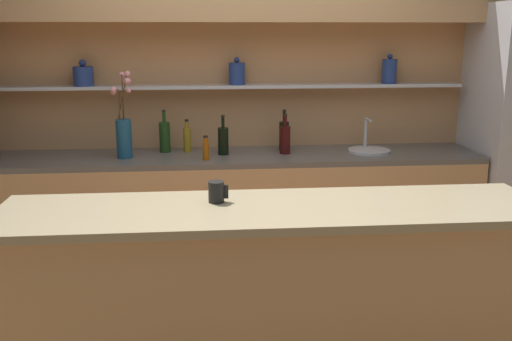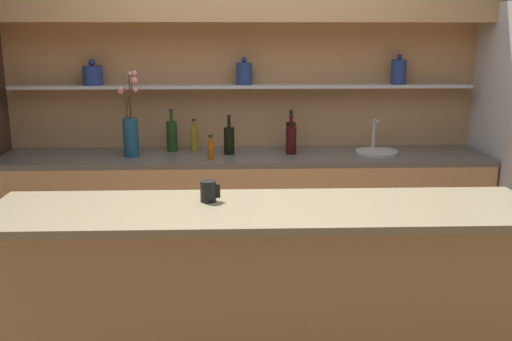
# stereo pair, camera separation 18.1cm
# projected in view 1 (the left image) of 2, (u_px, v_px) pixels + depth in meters

# --- Properties ---
(back_wall_unit) EXTENTS (5.20, 0.44, 2.60)m
(back_wall_unit) POSITION_uv_depth(u_px,v_px,m) (245.00, 67.00, 4.40)
(back_wall_unit) COLOR tan
(back_wall_unit) RESTS_ON ground_plane
(back_counter_unit) EXTENTS (3.62, 0.62, 0.92)m
(back_counter_unit) POSITION_uv_depth(u_px,v_px,m) (238.00, 213.00, 4.38)
(back_counter_unit) COLOR tan
(back_counter_unit) RESTS_ON ground_plane
(island_counter) EXTENTS (2.58, 0.61, 1.02)m
(island_counter) POSITION_uv_depth(u_px,v_px,m) (273.00, 305.00, 2.79)
(island_counter) COLOR tan
(island_counter) RESTS_ON ground_plane
(flower_vase) EXTENTS (0.15, 0.16, 0.63)m
(flower_vase) POSITION_uv_depth(u_px,v_px,m) (124.00, 132.00, 4.11)
(flower_vase) COLOR navy
(flower_vase) RESTS_ON back_counter_unit
(sink_fixture) EXTENTS (0.32, 0.32, 0.25)m
(sink_fixture) POSITION_uv_depth(u_px,v_px,m) (369.00, 149.00, 4.36)
(sink_fixture) COLOR #B7B7BC
(sink_fixture) RESTS_ON back_counter_unit
(bottle_wine_0) EXTENTS (0.08, 0.08, 0.30)m
(bottle_wine_0) POSITION_uv_depth(u_px,v_px,m) (223.00, 140.00, 4.24)
(bottle_wine_0) COLOR black
(bottle_wine_0) RESTS_ON back_counter_unit
(bottle_wine_1) EXTENTS (0.08, 0.08, 0.32)m
(bottle_wine_1) POSITION_uv_depth(u_px,v_px,m) (165.00, 136.00, 4.32)
(bottle_wine_1) COLOR #193814
(bottle_wine_1) RESTS_ON back_counter_unit
(bottle_wine_2) EXTENTS (0.08, 0.08, 0.32)m
(bottle_wine_2) POSITION_uv_depth(u_px,v_px,m) (284.00, 135.00, 4.39)
(bottle_wine_2) COLOR black
(bottle_wine_2) RESTS_ON back_counter_unit
(bottle_wine_3) EXTENTS (0.08, 0.08, 0.30)m
(bottle_wine_3) POSITION_uv_depth(u_px,v_px,m) (285.00, 139.00, 4.27)
(bottle_wine_3) COLOR #380C0C
(bottle_wine_3) RESTS_ON back_counter_unit
(bottle_sauce_4) EXTENTS (0.05, 0.05, 0.18)m
(bottle_sauce_4) POSITION_uv_depth(u_px,v_px,m) (206.00, 149.00, 4.07)
(bottle_sauce_4) COLOR #9E4C0A
(bottle_sauce_4) RESTS_ON back_counter_unit
(bottle_oil_5) EXTENTS (0.06, 0.06, 0.25)m
(bottle_oil_5) POSITION_uv_depth(u_px,v_px,m) (187.00, 139.00, 4.34)
(bottle_oil_5) COLOR olive
(bottle_oil_5) RESTS_ON back_counter_unit
(coffee_mug) EXTENTS (0.10, 0.08, 0.10)m
(coffee_mug) POSITION_uv_depth(u_px,v_px,m) (216.00, 192.00, 2.73)
(coffee_mug) COLOR black
(coffee_mug) RESTS_ON island_counter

